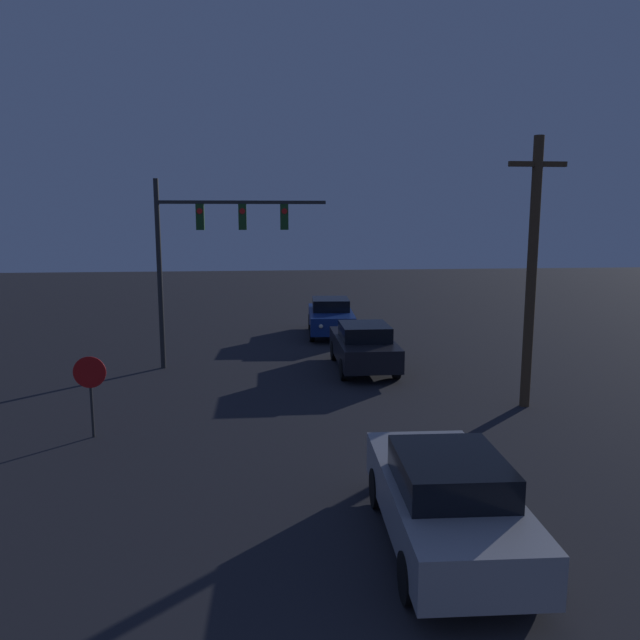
{
  "coord_description": "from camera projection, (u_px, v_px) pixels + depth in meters",
  "views": [
    {
      "loc": [
        -1.62,
        -2.7,
        5.42
      ],
      "look_at": [
        0.0,
        13.17,
        2.75
      ],
      "focal_mm": 35.0,
      "sensor_mm": 36.0,
      "label": 1
    }
  ],
  "objects": [
    {
      "name": "stop_sign",
      "position": [
        90.0,
        381.0,
        15.23
      ],
      "size": [
        0.79,
        0.07,
        2.05
      ],
      "color": "#2D2D2D",
      "rests_on": "ground_plane"
    },
    {
      "name": "car_mid",
      "position": [
        364.0,
        346.0,
        22.2
      ],
      "size": [
        2.06,
        4.89,
        1.67
      ],
      "rotation": [
        0.0,
        0.0,
        -0.02
      ],
      "color": "black",
      "rests_on": "ground_plane"
    },
    {
      "name": "car_near",
      "position": [
        446.0,
        498.0,
        10.2
      ],
      "size": [
        2.14,
        4.92,
        1.67
      ],
      "rotation": [
        0.0,
        0.0,
        -0.04
      ],
      "color": "#99999E",
      "rests_on": "ground_plane"
    },
    {
      "name": "car_far",
      "position": [
        331.0,
        316.0,
        28.65
      ],
      "size": [
        2.25,
        4.95,
        1.67
      ],
      "rotation": [
        0.0,
        0.0,
        3.08
      ],
      "color": "navy",
      "rests_on": "ground_plane"
    },
    {
      "name": "traffic_signal_mast",
      "position": [
        208.0,
        239.0,
        21.92
      ],
      "size": [
        5.98,
        0.3,
        6.7
      ],
      "color": "#2D2D2D",
      "rests_on": "ground_plane"
    },
    {
      "name": "utility_pole",
      "position": [
        532.0,
        270.0,
        17.37
      ],
      "size": [
        1.61,
        0.28,
        7.57
      ],
      "color": "#4C3823",
      "rests_on": "ground_plane"
    }
  ]
}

